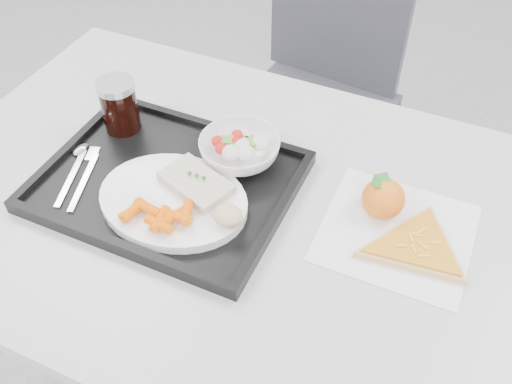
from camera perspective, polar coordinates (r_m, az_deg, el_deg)
table at (r=1.08m, az=-1.90°, el=-3.37°), size 1.20×0.80×0.75m
chair at (r=1.71m, az=6.52°, el=11.39°), size 0.46×0.46×0.93m
tray at (r=1.06m, az=-8.80°, el=0.90°), size 0.45×0.35×0.03m
dinner_plate at (r=1.01m, az=-8.26°, el=-0.84°), size 0.27×0.27×0.02m
fish_fillet at (r=1.01m, az=-6.03°, el=0.96°), size 0.14×0.11×0.02m
bread_roll at (r=0.94m, az=-2.83°, el=-2.38°), size 0.06×0.05×0.03m
salad_bowl at (r=1.07m, az=-1.64°, el=4.23°), size 0.15×0.15×0.05m
cola_glass at (r=1.16m, az=-13.53°, el=8.49°), size 0.07×0.07×0.11m
cutlery at (r=1.12m, az=-17.20°, el=2.40°), size 0.11×0.17×0.01m
napkin at (r=1.01m, az=13.87°, el=-4.00°), size 0.25×0.24×0.00m
tangerine at (r=1.01m, az=12.61°, el=-0.63°), size 0.09×0.09×0.07m
pizza_slice at (r=0.98m, az=15.75°, el=-5.28°), size 0.30×0.30×0.02m
carrot_pile at (r=0.96m, az=-9.69°, el=-2.24°), size 0.12×0.08×0.02m
salad_contents at (r=1.06m, az=-1.64°, el=4.57°), size 0.10×0.08×0.03m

